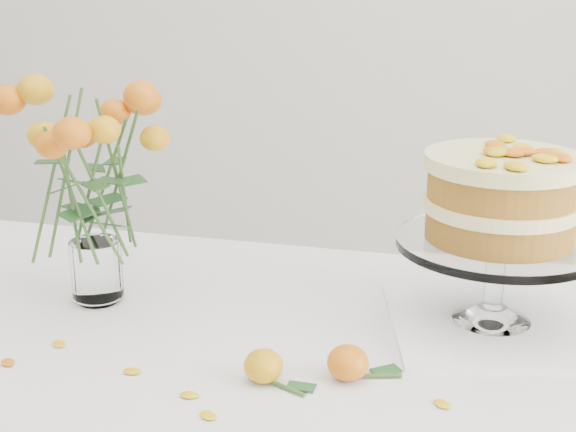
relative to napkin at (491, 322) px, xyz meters
name	(u,v)px	position (x,y,z in m)	size (l,w,h in m)	color
table	(238,400)	(-0.36, -0.18, -0.09)	(1.43, 0.93, 0.76)	tan
napkin	(491,322)	(0.00, 0.00, 0.00)	(0.31, 0.31, 0.01)	white
cake_stand	(501,206)	(0.00, 0.00, 0.19)	(0.31, 0.31, 0.27)	white
rose_vase	(88,156)	(-0.64, -0.07, 0.24)	(0.36, 0.36, 0.42)	white
loose_rose_near	(264,366)	(-0.29, -0.26, 0.02)	(0.09, 0.06, 0.05)	orange
loose_rose_far	(348,363)	(-0.19, -0.22, 0.02)	(0.10, 0.06, 0.05)	orange
stray_petal_a	(132,371)	(-0.48, -0.28, 0.00)	(0.03, 0.02, 0.00)	yellow
stray_petal_b	(190,395)	(-0.38, -0.32, 0.00)	(0.03, 0.02, 0.00)	yellow
stray_petal_c	(208,416)	(-0.34, -0.36, 0.00)	(0.03, 0.02, 0.00)	yellow
stray_petal_d	(59,344)	(-0.62, -0.23, 0.00)	(0.03, 0.02, 0.00)	yellow
stray_petal_e	(8,363)	(-0.66, -0.30, 0.00)	(0.03, 0.02, 0.00)	yellow
stray_petal_f	(442,404)	(-0.06, -0.26, 0.00)	(0.03, 0.02, 0.00)	yellow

